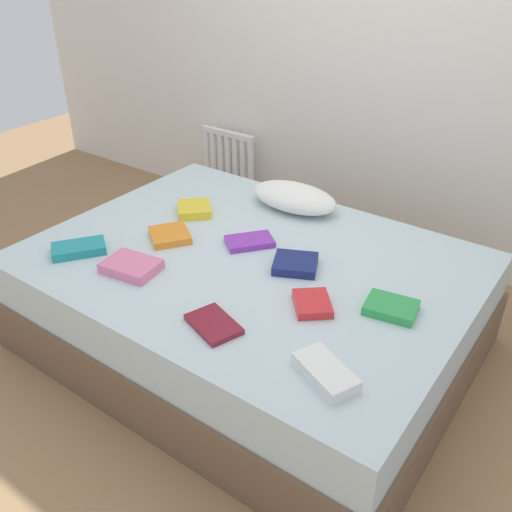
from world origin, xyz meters
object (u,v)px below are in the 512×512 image
object	(u,v)px
pillow	(294,197)
textbook_orange	(170,235)
textbook_green	(391,307)
textbook_purple	(250,242)
textbook_white	(325,372)
textbook_maroon	(214,324)
bed	(250,302)
textbook_teal	(79,249)
textbook_navy	(295,264)
textbook_yellow	(194,209)
radiator	(228,163)
textbook_pink	(131,266)
textbook_red	(312,304)

from	to	relation	value
pillow	textbook_orange	size ratio (longest dim) A/B	2.52
textbook_green	textbook_purple	bearing A→B (deg)	162.60
textbook_white	textbook_maroon	bearing A→B (deg)	-155.15
bed	textbook_purple	size ratio (longest dim) A/B	9.09
textbook_orange	textbook_teal	world-z (taller)	textbook_teal
textbook_green	textbook_navy	size ratio (longest dim) A/B	1.04
pillow	textbook_green	xyz separation A→B (m)	(0.81, -0.56, -0.04)
textbook_orange	textbook_purple	bearing A→B (deg)	62.38
textbook_navy	textbook_yellow	bearing A→B (deg)	142.83
pillow	bed	bearing A→B (deg)	-78.75
bed	radiator	world-z (taller)	radiator
textbook_white	textbook_green	bearing A→B (deg)	111.16
textbook_teal	textbook_navy	xyz separation A→B (m)	(0.88, 0.47, -0.00)
textbook_green	radiator	bearing A→B (deg)	136.14
radiator	pillow	world-z (taller)	pillow
pillow	textbook_navy	size ratio (longest dim) A/B	2.58
radiator	textbook_purple	size ratio (longest dim) A/B	2.13
textbook_teal	textbook_yellow	size ratio (longest dim) A/B	1.29
textbook_white	textbook_orange	xyz separation A→B (m)	(-1.09, 0.40, -0.01)
textbook_teal	textbook_maroon	bearing A→B (deg)	-58.56
textbook_orange	textbook_yellow	xyz separation A→B (m)	(-0.09, 0.28, 0.00)
bed	textbook_teal	distance (m)	0.84
pillow	textbook_pink	size ratio (longest dim) A/B	2.08
bed	textbook_maroon	xyz separation A→B (m)	(0.19, -0.49, 0.26)
textbook_red	textbook_green	distance (m)	0.31
textbook_white	textbook_orange	world-z (taller)	textbook_white
bed	textbook_orange	size ratio (longest dim) A/B	10.34
textbook_red	textbook_purple	distance (m)	0.57
textbook_orange	textbook_maroon	distance (m)	0.74
textbook_navy	radiator	bearing A→B (deg)	112.89
textbook_navy	textbook_purple	bearing A→B (deg)	144.48
pillow	textbook_pink	world-z (taller)	pillow
radiator	textbook_orange	distance (m)	1.46
textbook_white	textbook_navy	xyz separation A→B (m)	(-0.45, 0.53, -0.00)
textbook_red	textbook_green	size ratio (longest dim) A/B	0.89
radiator	textbook_white	xyz separation A→B (m)	(1.75, -1.69, 0.19)
textbook_yellow	textbook_red	bearing A→B (deg)	24.33
bed	textbook_maroon	bearing A→B (deg)	-68.45
textbook_green	textbook_yellow	bearing A→B (deg)	160.77
pillow	textbook_pink	bearing A→B (deg)	-104.27
textbook_purple	textbook_teal	distance (m)	0.79
textbook_white	textbook_maroon	distance (m)	0.48
pillow	textbook_navy	bearing A→B (deg)	-57.03
bed	pillow	size ratio (longest dim) A/B	4.10
textbook_teal	radiator	bearing A→B (deg)	49.89
textbook_teal	textbook_orange	bearing A→B (deg)	-0.03
textbook_red	textbook_yellow	xyz separation A→B (m)	(-0.94, 0.36, 0.00)
textbook_pink	radiator	bearing A→B (deg)	106.11
radiator	textbook_green	xyz separation A→B (m)	(1.77, -1.21, 0.19)
textbook_white	textbook_yellow	bearing A→B (deg)	174.04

